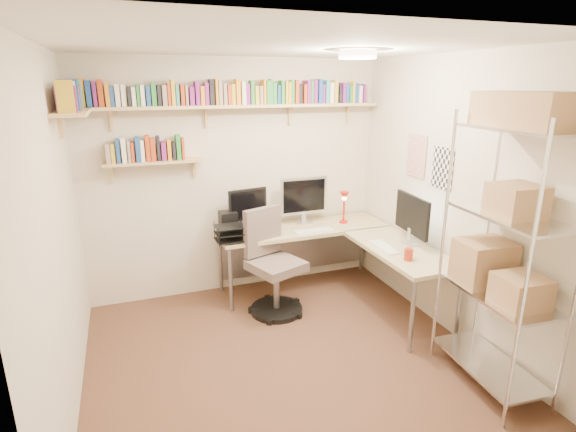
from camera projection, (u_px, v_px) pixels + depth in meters
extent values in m
plane|color=#45261D|center=(284.00, 356.00, 3.85)|extent=(3.20, 3.20, 0.00)
cube|color=beige|center=(237.00, 179.00, 4.84)|extent=(3.20, 0.04, 2.50)
cube|color=beige|center=(56.00, 240.00, 2.96)|extent=(0.04, 3.00, 2.50)
cube|color=beige|center=(451.00, 199.00, 4.02)|extent=(0.04, 3.00, 2.50)
cube|color=beige|center=(389.00, 300.00, 2.14)|extent=(3.20, 0.04, 2.50)
cube|color=white|center=(283.00, 45.00, 3.13)|extent=(3.20, 3.00, 0.04)
cube|color=white|center=(416.00, 156.00, 4.43)|extent=(0.01, 0.30, 0.42)
cube|color=white|center=(442.00, 168.00, 4.08)|extent=(0.01, 0.28, 0.38)
cylinder|color=#FFEAC6|center=(358.00, 55.00, 3.56)|extent=(0.30, 0.30, 0.06)
cube|color=#D3B877|center=(237.00, 106.00, 4.51)|extent=(3.05, 0.25, 0.03)
cube|color=#D3B877|center=(73.00, 112.00, 3.64)|extent=(0.25, 1.00, 0.03)
cube|color=#D3B877|center=(154.00, 162.00, 4.40)|extent=(0.95, 0.20, 0.02)
cube|color=#D3B877|center=(111.00, 116.00, 4.19)|extent=(0.03, 0.20, 0.20)
cube|color=#D3B877|center=(207.00, 114.00, 4.49)|extent=(0.03, 0.20, 0.20)
cube|color=#D3B877|center=(291.00, 112.00, 4.78)|extent=(0.03, 0.20, 0.20)
cube|color=#D3B877|center=(349.00, 110.00, 5.02)|extent=(0.03, 0.20, 0.20)
cube|color=#2B8334|center=(77.00, 97.00, 4.00)|extent=(0.04, 0.11, 0.17)
cube|color=orange|center=(82.00, 93.00, 4.00)|extent=(0.04, 0.14, 0.25)
cube|color=#1C4594|center=(89.00, 94.00, 4.02)|extent=(0.04, 0.15, 0.23)
cube|color=#7A2072|center=(95.00, 94.00, 4.04)|extent=(0.03, 0.12, 0.22)
cube|color=#B23B17|center=(101.00, 93.00, 4.05)|extent=(0.04, 0.14, 0.24)
cube|color=orange|center=(107.00, 95.00, 4.07)|extent=(0.04, 0.15, 0.22)
cube|color=#1C4594|center=(112.00, 96.00, 4.09)|extent=(0.03, 0.12, 0.18)
cube|color=white|center=(117.00, 95.00, 4.10)|extent=(0.04, 0.12, 0.20)
cube|color=white|center=(123.00, 96.00, 4.12)|extent=(0.04, 0.11, 0.19)
cube|color=black|center=(129.00, 96.00, 4.14)|extent=(0.03, 0.15, 0.18)
cube|color=white|center=(134.00, 97.00, 4.15)|extent=(0.03, 0.14, 0.17)
cube|color=#2B8334|center=(138.00, 95.00, 4.16)|extent=(0.03, 0.12, 0.19)
cube|color=white|center=(142.00, 95.00, 4.18)|extent=(0.04, 0.14, 0.19)
cube|color=#1C4594|center=(148.00, 96.00, 4.20)|extent=(0.04, 0.11, 0.18)
cube|color=#2B8334|center=(154.00, 94.00, 4.21)|extent=(0.04, 0.11, 0.21)
cube|color=black|center=(159.00, 95.00, 4.23)|extent=(0.03, 0.14, 0.19)
cube|color=gray|center=(164.00, 95.00, 4.24)|extent=(0.04, 0.12, 0.19)
cube|color=#B23B17|center=(169.00, 94.00, 4.25)|extent=(0.03, 0.14, 0.21)
cube|color=gold|center=(173.00, 93.00, 4.26)|extent=(0.03, 0.13, 0.24)
cube|color=teal|center=(177.00, 95.00, 4.28)|extent=(0.03, 0.12, 0.19)
cube|color=#B23B17|center=(182.00, 95.00, 4.30)|extent=(0.03, 0.15, 0.20)
cube|color=gray|center=(186.00, 95.00, 4.31)|extent=(0.02, 0.13, 0.19)
cube|color=#7A2072|center=(191.00, 96.00, 4.33)|extent=(0.04, 0.15, 0.17)
cube|color=#7A2072|center=(197.00, 93.00, 4.34)|extent=(0.04, 0.15, 0.22)
cube|color=orange|center=(202.00, 96.00, 4.36)|extent=(0.04, 0.13, 0.18)
cube|color=#7A2072|center=(206.00, 94.00, 4.37)|extent=(0.04, 0.13, 0.21)
cube|color=black|center=(211.00, 92.00, 4.38)|extent=(0.04, 0.11, 0.24)
cube|color=orange|center=(216.00, 92.00, 4.40)|extent=(0.02, 0.15, 0.25)
cube|color=gray|center=(220.00, 93.00, 4.41)|extent=(0.04, 0.14, 0.23)
cube|color=gray|center=(224.00, 94.00, 4.43)|extent=(0.03, 0.12, 0.21)
cube|color=#B23B17|center=(229.00, 95.00, 4.45)|extent=(0.04, 0.13, 0.19)
cube|color=gold|center=(232.00, 94.00, 4.46)|extent=(0.03, 0.13, 0.20)
cube|color=orange|center=(237.00, 92.00, 4.47)|extent=(0.04, 0.13, 0.25)
cube|color=white|center=(242.00, 93.00, 4.49)|extent=(0.04, 0.14, 0.22)
cube|color=#7A2072|center=(247.00, 94.00, 4.51)|extent=(0.04, 0.12, 0.20)
cube|color=#2B8334|center=(251.00, 92.00, 4.52)|extent=(0.04, 0.11, 0.23)
cube|color=gold|center=(256.00, 95.00, 4.54)|extent=(0.04, 0.11, 0.18)
cube|color=gray|center=(260.00, 95.00, 4.56)|extent=(0.03, 0.13, 0.18)
cube|color=orange|center=(263.00, 92.00, 4.56)|extent=(0.02, 0.14, 0.24)
cube|color=#2B8334|center=(267.00, 92.00, 4.57)|extent=(0.04, 0.14, 0.23)
cube|color=#2B8334|center=(270.00, 92.00, 4.58)|extent=(0.02, 0.11, 0.25)
cube|color=#2B8334|center=(274.00, 93.00, 4.60)|extent=(0.04, 0.11, 0.21)
cube|color=#1C4594|center=(277.00, 95.00, 4.62)|extent=(0.03, 0.12, 0.19)
cube|color=#2B8334|center=(281.00, 92.00, 4.63)|extent=(0.03, 0.12, 0.23)
cube|color=gold|center=(285.00, 92.00, 4.64)|extent=(0.02, 0.12, 0.23)
cube|color=orange|center=(288.00, 93.00, 4.65)|extent=(0.03, 0.13, 0.22)
cube|color=#2B8334|center=(291.00, 92.00, 4.66)|extent=(0.03, 0.11, 0.24)
cube|color=#B23B17|center=(296.00, 92.00, 4.68)|extent=(0.04, 0.12, 0.24)
cube|color=black|center=(299.00, 94.00, 4.70)|extent=(0.03, 0.11, 0.19)
cube|color=#B23B17|center=(303.00, 94.00, 4.71)|extent=(0.03, 0.14, 0.20)
cube|color=#7A2072|center=(307.00, 92.00, 4.72)|extent=(0.04, 0.15, 0.23)
cube|color=#2B8334|center=(310.00, 92.00, 4.73)|extent=(0.03, 0.13, 0.23)
cube|color=#7A2072|center=(314.00, 92.00, 4.75)|extent=(0.04, 0.12, 0.24)
cube|color=#1C4594|center=(318.00, 91.00, 4.76)|extent=(0.04, 0.15, 0.25)
cube|color=#7A2072|center=(322.00, 94.00, 4.78)|extent=(0.03, 0.13, 0.19)
cube|color=teal|center=(325.00, 92.00, 4.79)|extent=(0.04, 0.14, 0.23)
cube|color=white|center=(330.00, 93.00, 4.81)|extent=(0.04, 0.13, 0.21)
cube|color=gold|center=(334.00, 92.00, 4.83)|extent=(0.04, 0.11, 0.24)
cube|color=black|center=(338.00, 95.00, 4.85)|extent=(0.03, 0.14, 0.17)
cube|color=#7A2072|center=(342.00, 93.00, 4.86)|extent=(0.03, 0.13, 0.21)
cube|color=#1C4594|center=(345.00, 93.00, 4.87)|extent=(0.04, 0.13, 0.20)
cube|color=#2B8334|center=(349.00, 95.00, 4.89)|extent=(0.03, 0.13, 0.17)
cube|color=gold|center=(351.00, 92.00, 4.89)|extent=(0.03, 0.14, 0.22)
cube|color=#1C4594|center=(354.00, 93.00, 4.91)|extent=(0.04, 0.11, 0.21)
cube|color=white|center=(358.00, 94.00, 4.93)|extent=(0.04, 0.12, 0.18)
cube|color=#7A2072|center=(362.00, 93.00, 4.94)|extent=(0.03, 0.15, 0.20)
cube|color=gold|center=(65.00, 97.00, 3.21)|extent=(0.12, 0.03, 0.23)
cube|color=#7A2072|center=(66.00, 100.00, 3.25)|extent=(0.14, 0.04, 0.19)
cube|color=#B23B17|center=(67.00, 100.00, 3.29)|extent=(0.11, 0.03, 0.18)
cube|color=orange|center=(67.00, 99.00, 3.33)|extent=(0.13, 0.04, 0.20)
cube|color=white|center=(68.00, 97.00, 3.37)|extent=(0.12, 0.04, 0.22)
cube|color=gray|center=(69.00, 99.00, 3.42)|extent=(0.11, 0.02, 0.18)
cube|color=#1C4594|center=(68.00, 95.00, 3.44)|extent=(0.15, 0.02, 0.24)
cube|color=#B23B17|center=(69.00, 99.00, 3.49)|extent=(0.14, 0.04, 0.17)
cube|color=#7A2072|center=(70.00, 98.00, 3.53)|extent=(0.14, 0.02, 0.20)
cube|color=#B23B17|center=(70.00, 98.00, 3.56)|extent=(0.14, 0.04, 0.19)
cube|color=#2B8334|center=(70.00, 95.00, 3.59)|extent=(0.13, 0.02, 0.23)
cube|color=black|center=(71.00, 96.00, 3.62)|extent=(0.14, 0.04, 0.21)
cube|color=gray|center=(72.00, 98.00, 3.67)|extent=(0.13, 0.04, 0.18)
cube|color=#7A2072|center=(72.00, 97.00, 3.70)|extent=(0.12, 0.03, 0.20)
cube|color=#B23B17|center=(73.00, 98.00, 3.74)|extent=(0.12, 0.04, 0.17)
cube|color=#2B8334|center=(73.00, 94.00, 3.77)|extent=(0.11, 0.03, 0.23)
cube|color=teal|center=(73.00, 94.00, 3.81)|extent=(0.13, 0.03, 0.23)
cube|color=gray|center=(74.00, 95.00, 3.85)|extent=(0.14, 0.03, 0.22)
cube|color=#2B8334|center=(74.00, 97.00, 3.89)|extent=(0.15, 0.03, 0.18)
cube|color=white|center=(74.00, 95.00, 3.92)|extent=(0.12, 0.03, 0.21)
cube|color=#1C4594|center=(75.00, 93.00, 3.95)|extent=(0.14, 0.04, 0.24)
cube|color=gray|center=(108.00, 153.00, 4.23)|extent=(0.04, 0.13, 0.19)
cube|color=gold|center=(113.00, 153.00, 4.25)|extent=(0.03, 0.13, 0.18)
cube|color=#1C4594|center=(118.00, 151.00, 4.26)|extent=(0.03, 0.12, 0.23)
cube|color=white|center=(124.00, 150.00, 4.27)|extent=(0.04, 0.13, 0.23)
cube|color=gray|center=(129.00, 152.00, 4.29)|extent=(0.03, 0.13, 0.20)
cube|color=#B23B17|center=(133.00, 152.00, 4.30)|extent=(0.03, 0.12, 0.19)
cube|color=#1C4594|center=(138.00, 149.00, 4.31)|extent=(0.04, 0.13, 0.24)
cube|color=white|center=(142.00, 151.00, 4.33)|extent=(0.03, 0.12, 0.21)
cube|color=#B23B17|center=(148.00, 148.00, 4.34)|extent=(0.04, 0.12, 0.25)
cube|color=#B23B17|center=(153.00, 149.00, 4.36)|extent=(0.04, 0.13, 0.22)
cube|color=black|center=(158.00, 148.00, 4.38)|extent=(0.03, 0.11, 0.24)
cube|color=#7A2072|center=(163.00, 151.00, 4.40)|extent=(0.04, 0.13, 0.18)
cube|color=orange|center=(169.00, 150.00, 4.42)|extent=(0.04, 0.12, 0.20)
cube|color=black|center=(174.00, 151.00, 4.43)|extent=(0.03, 0.13, 0.17)
cube|color=#2B8334|center=(178.00, 147.00, 4.44)|extent=(0.04, 0.12, 0.24)
cube|color=#B23B17|center=(182.00, 148.00, 4.46)|extent=(0.02, 0.14, 0.22)
cube|color=#C8B782|center=(303.00, 229.00, 4.92)|extent=(1.87, 0.59, 0.04)
cube|color=#C8B782|center=(400.00, 250.00, 4.31)|extent=(0.59, 1.28, 0.04)
cylinder|color=gray|center=(231.00, 280.00, 4.51)|extent=(0.04, 0.04, 0.69)
cylinder|color=gray|center=(221.00, 262.00, 4.96)|extent=(0.04, 0.04, 0.69)
cylinder|color=gray|center=(362.00, 243.00, 5.54)|extent=(0.04, 0.04, 0.69)
cylinder|color=gray|center=(412.00, 316.00, 3.81)|extent=(0.04, 0.04, 0.69)
cylinder|color=gray|center=(459.00, 307.00, 3.97)|extent=(0.04, 0.04, 0.69)
cube|color=gray|center=(295.00, 248.00, 5.24)|extent=(1.77, 0.02, 0.54)
cube|color=silver|center=(304.00, 196.00, 4.95)|extent=(0.54, 0.03, 0.41)
cube|color=black|center=(304.00, 196.00, 4.93)|extent=(0.49, 0.00, 0.36)
cube|color=black|center=(248.00, 204.00, 4.75)|extent=(0.43, 0.03, 0.33)
cube|color=black|center=(412.00, 215.00, 4.31)|extent=(0.03, 0.57, 0.37)
cube|color=white|center=(410.00, 215.00, 4.30)|extent=(0.00, 0.51, 0.32)
cube|color=white|center=(314.00, 231.00, 4.77)|extent=(0.41, 0.13, 0.01)
cube|color=white|center=(384.00, 247.00, 4.30)|extent=(0.13, 0.39, 0.01)
cylinder|color=red|center=(343.00, 222.00, 5.08)|extent=(0.10, 0.10, 0.02)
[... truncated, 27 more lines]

